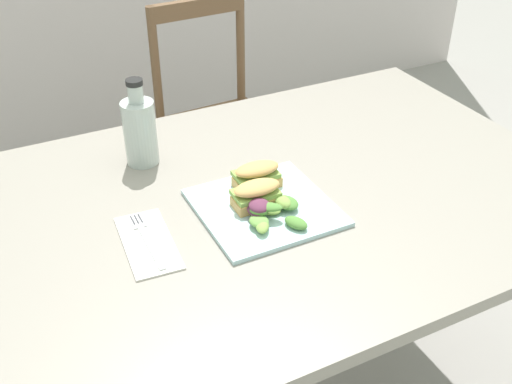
{
  "coord_description": "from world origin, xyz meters",
  "views": [
    {
      "loc": [
        -0.68,
        -0.86,
        1.48
      ],
      "look_at": [
        -0.2,
        0.11,
        0.76
      ],
      "focal_mm": 42.89,
      "sensor_mm": 36.0,
      "label": 1
    }
  ],
  "objects_px": {
    "dining_table": "(282,233)",
    "fork_on_napkin": "(145,236)",
    "plate_lunch": "(265,207)",
    "sandwich_half_back": "(257,175)",
    "chair_wooden_far": "(219,125)",
    "sandwich_half_front": "(257,194)",
    "bottle_cold_brew": "(140,134)"
  },
  "relations": [
    {
      "from": "sandwich_half_front",
      "to": "bottle_cold_brew",
      "type": "xyz_separation_m",
      "value": [
        -0.15,
        0.29,
        0.03
      ]
    },
    {
      "from": "dining_table",
      "to": "fork_on_napkin",
      "type": "distance_m",
      "value": 0.35
    },
    {
      "from": "dining_table",
      "to": "sandwich_half_back",
      "type": "distance_m",
      "value": 0.17
    },
    {
      "from": "sandwich_half_front",
      "to": "sandwich_half_back",
      "type": "distance_m",
      "value": 0.07
    },
    {
      "from": "plate_lunch",
      "to": "sandwich_half_back",
      "type": "relative_size",
      "value": 2.66
    },
    {
      "from": "dining_table",
      "to": "fork_on_napkin",
      "type": "xyz_separation_m",
      "value": [
        -0.32,
        -0.03,
        0.12
      ]
    },
    {
      "from": "bottle_cold_brew",
      "to": "sandwich_half_front",
      "type": "bearing_deg",
      "value": -62.57
    },
    {
      "from": "plate_lunch",
      "to": "sandwich_half_back",
      "type": "xyz_separation_m",
      "value": [
        0.02,
        0.07,
        0.03
      ]
    },
    {
      "from": "chair_wooden_far",
      "to": "sandwich_half_back",
      "type": "height_order",
      "value": "chair_wooden_far"
    },
    {
      "from": "sandwich_half_back",
      "to": "fork_on_napkin",
      "type": "distance_m",
      "value": 0.28
    },
    {
      "from": "plate_lunch",
      "to": "fork_on_napkin",
      "type": "bearing_deg",
      "value": 176.06
    },
    {
      "from": "dining_table",
      "to": "bottle_cold_brew",
      "type": "relative_size",
      "value": 6.32
    },
    {
      "from": "plate_lunch",
      "to": "bottle_cold_brew",
      "type": "relative_size",
      "value": 1.3
    },
    {
      "from": "sandwich_half_front",
      "to": "fork_on_napkin",
      "type": "relative_size",
      "value": 0.55
    },
    {
      "from": "sandwich_half_front",
      "to": "sandwich_half_back",
      "type": "xyz_separation_m",
      "value": [
        0.03,
        0.07,
        0.0
      ]
    },
    {
      "from": "chair_wooden_far",
      "to": "plate_lunch",
      "type": "xyz_separation_m",
      "value": [
        -0.29,
        -0.92,
        0.3
      ]
    },
    {
      "from": "sandwich_half_back",
      "to": "chair_wooden_far",
      "type": "bearing_deg",
      "value": 72.37
    },
    {
      "from": "plate_lunch",
      "to": "sandwich_half_front",
      "type": "height_order",
      "value": "sandwich_half_front"
    },
    {
      "from": "dining_table",
      "to": "sandwich_half_front",
      "type": "height_order",
      "value": "sandwich_half_front"
    },
    {
      "from": "fork_on_napkin",
      "to": "chair_wooden_far",
      "type": "bearing_deg",
      "value": 58.92
    },
    {
      "from": "sandwich_half_front",
      "to": "dining_table",
      "type": "bearing_deg",
      "value": 23.64
    },
    {
      "from": "plate_lunch",
      "to": "sandwich_half_back",
      "type": "bearing_deg",
      "value": 75.45
    },
    {
      "from": "sandwich_half_back",
      "to": "fork_on_napkin",
      "type": "relative_size",
      "value": 0.55
    },
    {
      "from": "dining_table",
      "to": "chair_wooden_far",
      "type": "height_order",
      "value": "chair_wooden_far"
    },
    {
      "from": "dining_table",
      "to": "chair_wooden_far",
      "type": "distance_m",
      "value": 0.91
    },
    {
      "from": "sandwich_half_front",
      "to": "bottle_cold_brew",
      "type": "height_order",
      "value": "bottle_cold_brew"
    },
    {
      "from": "plate_lunch",
      "to": "bottle_cold_brew",
      "type": "bearing_deg",
      "value": 118.83
    },
    {
      "from": "bottle_cold_brew",
      "to": "fork_on_napkin",
      "type": "bearing_deg",
      "value": -107.25
    },
    {
      "from": "chair_wooden_far",
      "to": "sandwich_half_back",
      "type": "xyz_separation_m",
      "value": [
        -0.27,
        -0.84,
        0.33
      ]
    },
    {
      "from": "sandwich_half_front",
      "to": "chair_wooden_far",
      "type": "bearing_deg",
      "value": 71.64
    },
    {
      "from": "sandwich_half_back",
      "to": "bottle_cold_brew",
      "type": "bearing_deg",
      "value": 129.18
    },
    {
      "from": "dining_table",
      "to": "fork_on_napkin",
      "type": "bearing_deg",
      "value": -175.05
    }
  ]
}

